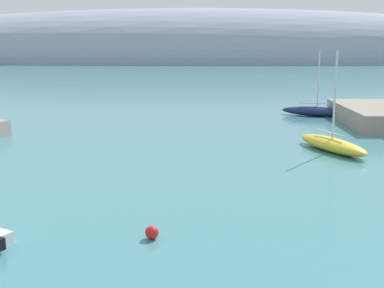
# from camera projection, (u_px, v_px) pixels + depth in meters

# --- Properties ---
(distant_ridge) EXTENTS (333.83, 63.79, 42.46)m
(distant_ridge) POSITION_uv_depth(u_px,v_px,m) (192.00, 62.00, 202.70)
(distant_ridge) COLOR #8E99AD
(distant_ridge) RESTS_ON ground
(sailboat_yellow_near_shore) EXTENTS (4.73, 7.55, 7.47)m
(sailboat_yellow_near_shore) POSITION_uv_depth(u_px,v_px,m) (332.00, 144.00, 37.41)
(sailboat_yellow_near_shore) COLOR yellow
(sailboat_yellow_near_shore) RESTS_ON water
(sailboat_navy_mid_mooring) EXTENTS (7.85, 4.39, 7.16)m
(sailboat_navy_mid_mooring) POSITION_uv_depth(u_px,v_px,m) (317.00, 111.00, 55.10)
(sailboat_navy_mid_mooring) COLOR navy
(sailboat_navy_mid_mooring) RESTS_ON water
(mooring_buoy_red) EXTENTS (0.57, 0.57, 0.57)m
(mooring_buoy_red) POSITION_uv_depth(u_px,v_px,m) (152.00, 232.00, 20.76)
(mooring_buoy_red) COLOR red
(mooring_buoy_red) RESTS_ON water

